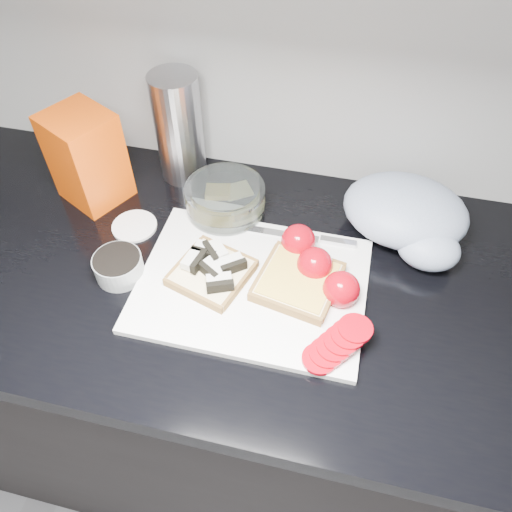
{
  "coord_description": "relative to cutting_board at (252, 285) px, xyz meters",
  "views": [
    {
      "loc": [
        0.19,
        0.64,
        1.61
      ],
      "look_at": [
        0.06,
        1.19,
        0.95
      ],
      "focal_mm": 35.0,
      "sensor_mm": 36.0,
      "label": 1
    }
  ],
  "objects": [
    {
      "name": "tub_lid",
      "position": [
        -0.26,
        0.09,
        -0.0
      ],
      "size": [
        0.1,
        0.1,
        0.01
      ],
      "primitive_type": "cylinder",
      "rotation": [
        0.0,
        0.0,
        -0.08
      ],
      "color": "white",
      "rests_on": "countertop"
    },
    {
      "name": "base_cabinet",
      "position": [
        -0.06,
        0.04,
        -0.48
      ],
      "size": [
        3.5,
        0.6,
        0.86
      ],
      "primitive_type": "cube",
      "color": "black",
      "rests_on": "ground"
    },
    {
      "name": "cutting_board",
      "position": [
        0.0,
        0.0,
        0.0
      ],
      "size": [
        0.4,
        0.3,
        0.01
      ],
      "primitive_type": "cube",
      "color": "white",
      "rests_on": "countertop"
    },
    {
      "name": "grocery_bag",
      "position": [
        0.26,
        0.19,
        0.04
      ],
      "size": [
        0.26,
        0.24,
        0.1
      ],
      "rotation": [
        0.0,
        0.0,
        -0.13
      ],
      "color": "#A2ADC8",
      "rests_on": "countertop"
    },
    {
      "name": "bread_bag",
      "position": [
        -0.38,
        0.17,
        0.09
      ],
      "size": [
        0.16,
        0.16,
        0.19
      ],
      "primitive_type": "cube",
      "rotation": [
        0.0,
        0.0,
        -0.48
      ],
      "color": "#ED5203",
      "rests_on": "countertop"
    },
    {
      "name": "steel_canister",
      "position": [
        -0.22,
        0.27,
        0.11
      ],
      "size": [
        0.1,
        0.1,
        0.23
      ],
      "primitive_type": "cylinder",
      "color": "#A4A3A8",
      "rests_on": "countertop"
    },
    {
      "name": "seed_tub",
      "position": [
        -0.24,
        -0.03,
        0.02
      ],
      "size": [
        0.09,
        0.09,
        0.04
      ],
      "color": "gray",
      "rests_on": "countertop"
    },
    {
      "name": "countertop",
      "position": [
        -0.06,
        0.04,
        -0.03
      ],
      "size": [
        3.5,
        0.64,
        0.04
      ],
      "primitive_type": "cube",
      "color": "black",
      "rests_on": "base_cabinet"
    },
    {
      "name": "knife",
      "position": [
        0.09,
        0.13,
        0.01
      ],
      "size": [
        0.22,
        0.02,
        0.01
      ],
      "rotation": [
        0.0,
        0.0,
        0.01
      ],
      "color": "silver",
      "rests_on": "cutting_board"
    },
    {
      "name": "glass_bowl",
      "position": [
        -0.1,
        0.17,
        0.03
      ],
      "size": [
        0.16,
        0.16,
        0.07
      ],
      "rotation": [
        0.0,
        0.0,
        0.21
      ],
      "color": "silver",
      "rests_on": "countertop"
    },
    {
      "name": "tomato_slices",
      "position": [
        0.16,
        -0.1,
        0.02
      ],
      "size": [
        0.12,
        0.13,
        0.03
      ],
      "rotation": [
        0.0,
        0.0,
        0.39
      ],
      "color": "#AB0311",
      "rests_on": "cutting_board"
    },
    {
      "name": "bread_right",
      "position": [
        0.08,
        0.01,
        0.02
      ],
      "size": [
        0.16,
        0.16,
        0.02
      ],
      "rotation": [
        0.0,
        0.0,
        -0.19
      ],
      "color": "#F9E4B0",
      "rests_on": "cutting_board"
    },
    {
      "name": "whole_tomatoes",
      "position": [
        0.11,
        0.05,
        0.03
      ],
      "size": [
        0.16,
        0.16,
        0.06
      ],
      "rotation": [
        0.0,
        0.0,
        -0.37
      ],
      "color": "#AB0311",
      "rests_on": "countertop"
    },
    {
      "name": "bread_left",
      "position": [
        -0.07,
        0.0,
        0.02
      ],
      "size": [
        0.16,
        0.16,
        0.04
      ],
      "rotation": [
        0.0,
        0.0,
        -0.3
      ],
      "color": "#F9E4B0",
      "rests_on": "cutting_board"
    }
  ]
}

